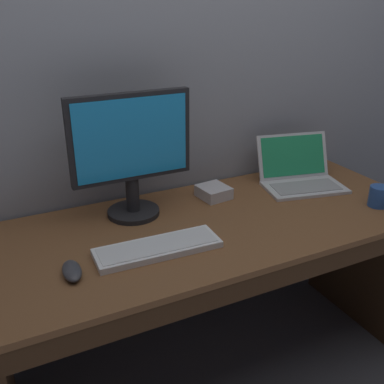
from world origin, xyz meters
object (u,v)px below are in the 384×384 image
object	(u,v)px
external_monitor	(131,150)
wired_keyboard	(158,248)
laptop_silver	(300,175)
computer_mouse	(72,271)
coffee_mug	(379,196)
external_drive_box	(214,192)

from	to	relation	value
external_monitor	wired_keyboard	xyz separation A→B (m)	(-0.02, -0.29, -0.26)
laptop_silver	computer_mouse	xyz separation A→B (m)	(-1.10, -0.28, -0.03)
computer_mouse	coffee_mug	bearing A→B (deg)	1.05
computer_mouse	laptop_silver	bearing A→B (deg)	17.46
wired_keyboard	computer_mouse	size ratio (longest dim) A/B	3.52
wired_keyboard	coffee_mug	size ratio (longest dim) A/B	3.79
wired_keyboard	computer_mouse	world-z (taller)	computer_mouse
laptop_silver	external_drive_box	world-z (taller)	laptop_silver
external_monitor	external_drive_box	bearing A→B (deg)	2.90
external_monitor	computer_mouse	bearing A→B (deg)	-135.71
wired_keyboard	external_drive_box	xyz separation A→B (m)	(0.38, 0.31, 0.01)
laptop_silver	external_monitor	xyz separation A→B (m)	(-0.78, 0.03, 0.22)
laptop_silver	external_drive_box	distance (m)	0.42
external_monitor	computer_mouse	world-z (taller)	external_monitor
external_monitor	coffee_mug	distance (m)	1.02
coffee_mug	computer_mouse	bearing A→B (deg)	177.70
external_monitor	coffee_mug	world-z (taller)	external_monitor
laptop_silver	wired_keyboard	world-z (taller)	laptop_silver
laptop_silver	computer_mouse	bearing A→B (deg)	-165.89
laptop_silver	external_drive_box	bearing A→B (deg)	173.52
laptop_silver	coffee_mug	bearing A→B (deg)	-65.87
computer_mouse	wired_keyboard	bearing A→B (deg)	6.79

